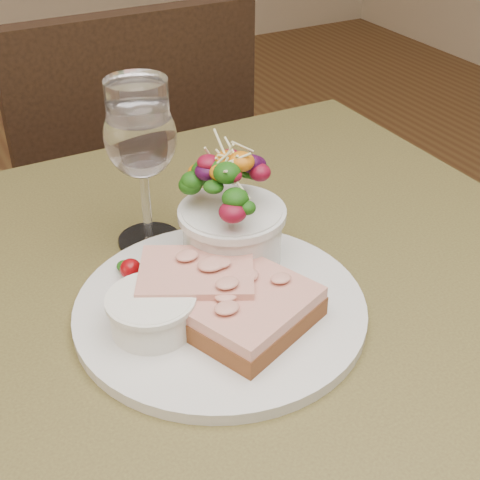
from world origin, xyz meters
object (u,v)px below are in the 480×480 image
sandwich_back (197,282)px  dinner_plate (220,308)px  ramekin (152,311)px  wine_glass (141,141)px  chair_far (126,275)px  sandwich_front (255,312)px  cafe_table (234,378)px  salad_bowl (232,211)px

sandwich_back → dinner_plate: bearing=-9.5°
dinner_plate → ramekin: size_ratio=3.71×
sandwich_back → wine_glass: (0.00, 0.14, 0.09)m
sandwich_back → ramekin: 0.06m
chair_far → sandwich_front: chair_far is taller
ramekin → sandwich_front: bearing=-26.3°
sandwich_front → wine_glass: (-0.03, 0.20, 0.10)m
cafe_table → sandwich_back: 0.14m
salad_bowl → wine_glass: wine_glass is taller
ramekin → salad_bowl: bearing=28.8°
chair_far → sandwich_front: bearing=81.5°
dinner_plate → salad_bowl: 0.10m
dinner_plate → salad_bowl: (0.05, 0.06, 0.07)m
sandwich_front → wine_glass: wine_glass is taller
chair_far → ramekin: 0.88m
chair_far → sandwich_back: 0.86m
cafe_table → ramekin: (-0.09, -0.01, 0.13)m
sandwich_back → salad_bowl: salad_bowl is taller
chair_far → salad_bowl: bearing=83.0°
dinner_plate → ramekin: 0.07m
ramekin → salad_bowl: (0.12, 0.06, 0.04)m
cafe_table → wine_glass: wine_glass is taller
wine_glass → sandwich_front: bearing=-82.4°
cafe_table → wine_glass: (-0.03, 0.15, 0.22)m
sandwich_front → wine_glass: size_ratio=0.78×
cafe_table → wine_glass: size_ratio=4.57×
cafe_table → chair_far: size_ratio=0.89×
ramekin → salad_bowl: size_ratio=0.60×
cafe_table → ramekin: bearing=-174.1°
sandwich_front → chair_far: bearing=60.4°
chair_far → sandwich_back: bearing=78.4°
cafe_table → sandwich_back: sandwich_back is taller
cafe_table → sandwich_front: size_ratio=5.83×
sandwich_front → ramekin: bearing=131.9°
salad_bowl → sandwich_back: bearing=-143.0°
sandwich_back → ramekin: (-0.05, -0.02, -0.00)m
dinner_plate → ramekin: (-0.07, -0.00, 0.03)m
sandwich_back → salad_bowl: (0.06, 0.05, 0.04)m
cafe_table → ramekin: ramekin is taller
cafe_table → chair_far: (0.10, 0.70, -0.36)m
chair_far → sandwich_back: (-0.14, -0.69, 0.49)m
cafe_table → dinner_plate: dinner_plate is taller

